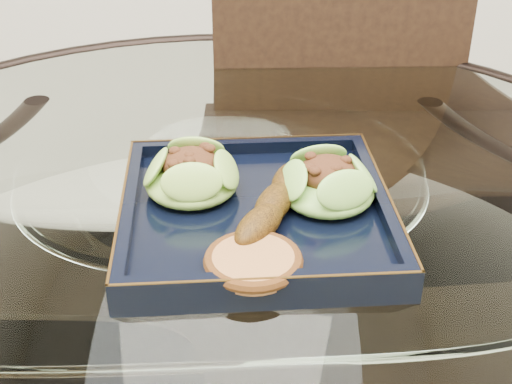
{
  "coord_description": "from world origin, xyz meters",
  "views": [
    {
      "loc": [
        0.04,
        -0.66,
        1.16
      ],
      "look_at": [
        0.04,
        -0.05,
        0.8
      ],
      "focal_mm": 50.0,
      "sensor_mm": 36.0,
      "label": 1
    }
  ],
  "objects": [
    {
      "name": "crumb_patty",
      "position": [
        0.04,
        -0.15,
        0.79
      ],
      "size": [
        0.1,
        0.1,
        0.01
      ],
      "primitive_type": "cylinder",
      "rotation": [
        0.0,
        0.0,
        0.34
      ],
      "color": "#BE7B3F",
      "rests_on": "navy_plate"
    },
    {
      "name": "lettuce_wrap_right",
      "position": [
        0.11,
        -0.03,
        0.8
      ],
      "size": [
        0.11,
        0.11,
        0.03
      ],
      "primitive_type": "ellipsoid",
      "rotation": [
        0.0,
        0.0,
        -0.14
      ],
      "color": "#51902A",
      "rests_on": "navy_plate"
    },
    {
      "name": "navy_plate",
      "position": [
        0.04,
        -0.05,
        0.77
      ],
      "size": [
        0.29,
        0.29,
        0.02
      ],
      "primitive_type": "cube",
      "rotation": [
        0.0,
        0.0,
        0.08
      ],
      "color": "black",
      "rests_on": "dining_table"
    },
    {
      "name": "dining_table",
      "position": [
        -0.0,
        -0.0,
        0.6
      ],
      "size": [
        1.13,
        1.13,
        0.77
      ],
      "color": "white",
      "rests_on": "ground"
    },
    {
      "name": "lettuce_wrap_left",
      "position": [
        -0.03,
        -0.02,
        0.8
      ],
      "size": [
        0.13,
        0.13,
        0.03
      ],
      "primitive_type": "ellipsoid",
      "rotation": [
        0.0,
        0.0,
        -0.41
      ],
      "color": "#74AB31",
      "rests_on": "navy_plate"
    },
    {
      "name": "roasted_plantain",
      "position": [
        0.05,
        -0.06,
        0.8
      ],
      "size": [
        0.08,
        0.15,
        0.03
      ],
      "primitive_type": "ellipsoid",
      "rotation": [
        0.0,
        0.0,
        1.22
      ],
      "color": "#583509",
      "rests_on": "navy_plate"
    },
    {
      "name": "dining_chair",
      "position": [
        0.17,
        0.31,
        0.55
      ],
      "size": [
        0.44,
        0.44,
        0.98
      ],
      "rotation": [
        0.0,
        0.0,
        0.04
      ],
      "color": "black",
      "rests_on": "ground"
    }
  ]
}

